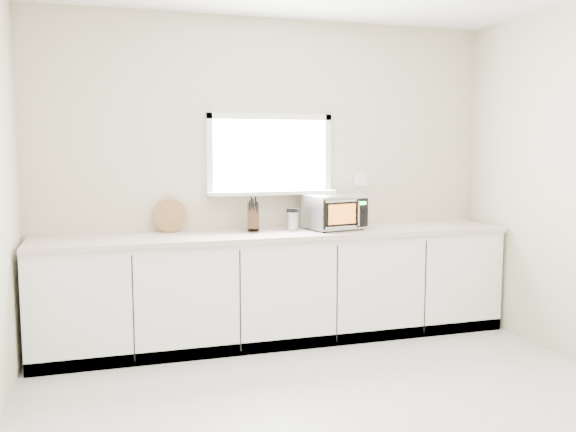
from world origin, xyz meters
name	(u,v)px	position (x,y,z in m)	size (l,w,h in m)	color
ground	(361,428)	(0.00, 0.00, 0.00)	(4.00, 4.00, 0.00)	beige
back_wall	(270,177)	(0.00, 2.00, 1.36)	(4.00, 0.17, 2.70)	beige
cabinets	(279,289)	(0.00, 1.70, 0.44)	(3.92, 0.60, 0.88)	white
countertop	(279,234)	(0.00, 1.69, 0.90)	(3.92, 0.64, 0.04)	beige
microwave	(335,211)	(0.50, 1.71, 1.07)	(0.52, 0.44, 0.29)	black
knife_block	(253,216)	(-0.20, 1.78, 1.05)	(0.14, 0.22, 0.29)	#402E17
cutting_board	(170,216)	(-0.86, 1.94, 1.06)	(0.27, 0.27, 0.02)	olive
coffee_grinder	(293,219)	(0.14, 1.77, 1.01)	(0.12, 0.12, 0.19)	#ADAFB5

